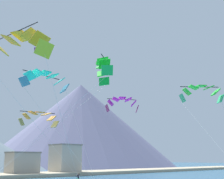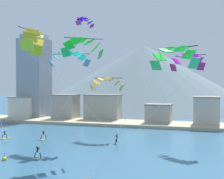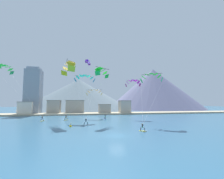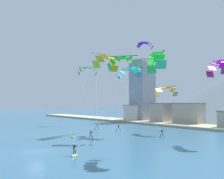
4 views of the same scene
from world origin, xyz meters
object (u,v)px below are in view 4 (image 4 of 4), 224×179
object	(u,v)px
kitesurfer_near_lead	(163,135)
parafoil_kite_near_trail	(124,62)
parafoil_kite_near_lead	(107,61)
race_marker_buoy	(73,137)
parafoil_kite_mid_center	(87,70)
kitesurfer_far_right	(74,153)
parafoil_kite_far_left	(129,72)
parafoil_kite_far_right	(155,61)
parafoil_kite_distant_high_outer	(145,44)
parafoil_kite_distant_low_drift	(166,90)
kitesurfer_far_left	(92,136)
kitesurfer_near_trail	(118,129)
kitesurfer_mid_center	(98,128)
parafoil_kite_distant_mid_solo	(218,67)

from	to	relation	value
kitesurfer_near_lead	parafoil_kite_near_trail	distance (m)	16.69
parafoil_kite_near_lead	race_marker_buoy	distance (m)	19.23
parafoil_kite_near_trail	parafoil_kite_mid_center	xyz separation A→B (m)	(-31.29, 12.80, 2.57)
kitesurfer_far_right	parafoil_kite_near_trail	world-z (taller)	parafoil_kite_near_trail
parafoil_kite_far_left	parafoil_kite_far_right	bearing A→B (deg)	-34.11
kitesurfer_near_lead	parafoil_kite_distant_high_outer	distance (m)	20.80
parafoil_kite_distant_low_drift	parafoil_kite_far_right	bearing A→B (deg)	-55.00
kitesurfer_far_left	race_marker_buoy	world-z (taller)	kitesurfer_far_left
parafoil_kite_distant_high_outer	parafoil_kite_distant_low_drift	bearing A→B (deg)	54.09
parafoil_kite_near_lead	race_marker_buoy	size ratio (longest dim) A/B	16.38
parafoil_kite_distant_low_drift	parafoil_kite_far_left	bearing A→B (deg)	-115.36
kitesurfer_far_right	parafoil_kite_distant_high_outer	world-z (taller)	parafoil_kite_distant_high_outer
kitesurfer_near_lead	parafoil_kite_far_right	xyz separation A→B (m)	(10.46, -14.33, 12.13)
kitesurfer_far_left	parafoil_kite_far_left	distance (m)	16.84
parafoil_kite_distant_high_outer	parafoil_kite_distant_low_drift	distance (m)	11.45
kitesurfer_far_left	parafoil_kite_mid_center	distance (m)	36.24
kitesurfer_far_right	parafoil_kite_distant_low_drift	distance (m)	31.13
kitesurfer_far_left	parafoil_kite_mid_center	size ratio (longest dim) A/B	0.10
kitesurfer_near_trail	parafoil_kite_distant_low_drift	world-z (taller)	parafoil_kite_distant_low_drift
parafoil_kite_near_trail	race_marker_buoy	distance (m)	17.73
parafoil_kite_distant_high_outer	parafoil_kite_mid_center	bearing A→B (deg)	174.34
kitesurfer_near_trail	parafoil_kite_near_trail	world-z (taller)	parafoil_kite_near_trail
kitesurfer_far_left	parafoil_kite_far_right	distance (m)	20.94
kitesurfer_far_left	parafoil_kite_distant_high_outer	distance (m)	24.51
parafoil_kite_near_lead	parafoil_kite_distant_high_outer	xyz separation A→B (m)	(5.88, 6.49, 3.74)
parafoil_kite_far_right	kitesurfer_far_right	bearing A→B (deg)	-125.12
kitesurfer_mid_center	kitesurfer_far_right	distance (m)	32.09
kitesurfer_far_right	kitesurfer_mid_center	bearing A→B (deg)	137.96
kitesurfer_near_lead	parafoil_kite_mid_center	size ratio (longest dim) A/B	0.10
kitesurfer_near_lead	race_marker_buoy	xyz separation A→B (m)	(-10.38, -14.78, -0.32)
kitesurfer_near_trail	parafoil_kite_near_trail	xyz separation A→B (m)	(10.63, -7.69, 14.21)
parafoil_kite_near_trail	race_marker_buoy	bearing A→B (deg)	-141.35
kitesurfer_far_right	race_marker_buoy	xyz separation A→B (m)	(-14.59, 8.44, -0.28)
parafoil_kite_mid_center	parafoil_kite_near_lead	bearing A→B (deg)	-23.05
kitesurfer_mid_center	parafoil_kite_distant_low_drift	distance (m)	20.09
parafoil_kite_distant_mid_solo	kitesurfer_far_right	bearing A→B (deg)	-104.88
kitesurfer_far_left	parafoil_kite_far_right	size ratio (longest dim) A/B	0.14
parafoil_kite_near_trail	parafoil_kite_far_left	bearing A→B (deg)	128.04
parafoil_kite_near_lead	parafoil_kite_distant_mid_solo	xyz separation A→B (m)	(22.94, 6.78, -3.27)
kitesurfer_far_left	parafoil_kite_far_right	bearing A→B (deg)	-4.95
kitesurfer_near_lead	kitesurfer_near_trail	world-z (taller)	kitesurfer_near_lead
kitesurfer_near_lead	parafoil_kite_far_right	distance (m)	21.50
race_marker_buoy	kitesurfer_near_trail	bearing A→B (deg)	100.82
kitesurfer_mid_center	parafoil_kite_far_right	distance (m)	34.81
parafoil_kite_distant_low_drift	parafoil_kite_distant_high_outer	bearing A→B (deg)	-125.91
kitesurfer_near_lead	parafoil_kite_near_trail	world-z (taller)	parafoil_kite_near_trail
parafoil_kite_distant_low_drift	parafoil_kite_mid_center	bearing A→B (deg)	-177.96
parafoil_kite_near_lead	parafoil_kite_near_trail	distance (m)	10.42
parafoil_kite_far_left	parafoil_kite_distant_high_outer	distance (m)	7.77
parafoil_kite_distant_high_outer	parafoil_kite_distant_low_drift	size ratio (longest dim) A/B	0.65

